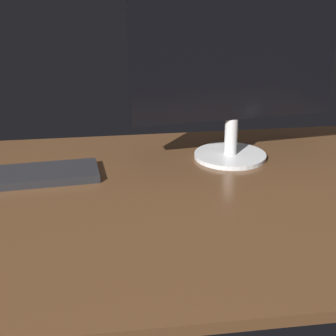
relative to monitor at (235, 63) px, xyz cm
name	(u,v)px	position (x,y,z in cm)	size (l,w,h in cm)	color
desk	(176,199)	(-17.05, -20.18, -24.80)	(140.00, 84.00, 2.00)	#4C301C
monitor	(235,63)	(0.00, 0.00, 0.00)	(50.36, 18.06, 41.56)	silver
keyboard	(22,176)	(-50.31, -7.08, -22.89)	(34.39, 11.66, 1.81)	black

